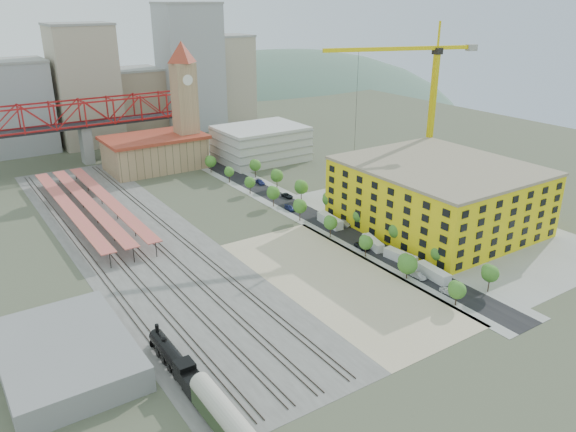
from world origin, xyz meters
TOP-DOWN VIEW (x-y plane):
  - ground at (0.00, 0.00)m, footprint 400.00×400.00m
  - ballast_strip at (-36.00, 17.50)m, footprint 36.00×165.00m
  - dirt_lot at (-4.00, -31.50)m, footprint 28.00×67.00m
  - street_asphalt at (16.00, 15.00)m, footprint 12.00×170.00m
  - sidewalk_west at (10.50, 15.00)m, footprint 3.00×170.00m
  - sidewalk_east at (21.50, 15.00)m, footprint 3.00×170.00m
  - construction_pad at (45.00, -20.00)m, footprint 50.00×90.00m
  - rail_tracks at (-37.80, 17.50)m, footprint 26.56×160.00m
  - platform_canopies at (-41.00, 45.00)m, footprint 16.00×80.00m
  - station_hall at (-5.00, 82.00)m, footprint 38.00×24.00m
  - clock_tower at (8.00, 79.99)m, footprint 12.00×12.00m
  - parking_garage at (36.00, 70.00)m, footprint 34.00×26.00m
  - truss_bridge at (-25.00, 105.00)m, footprint 94.00×9.60m
  - construction_building at (42.00, -20.00)m, footprint 44.60×50.60m
  - warehouse at (-66.00, -30.00)m, footprint 22.00×32.00m
  - street_trees at (16.00, 5.00)m, footprint 15.40×124.40m
  - skyline at (7.47, 142.31)m, footprint 133.00×46.00m
  - distant_hills at (45.28, 260.00)m, footprint 647.00×264.00m
  - locomotive at (-50.00, -43.47)m, footprint 3.08×23.77m
  - coach at (-50.00, -62.89)m, footprint 3.41×19.81m
  - tower_crane at (60.66, 6.14)m, footprint 50.51×18.43m
  - site_trailer_a at (16.00, -43.24)m, footprint 3.30×9.91m
  - site_trailer_b at (16.00, -32.17)m, footprint 3.46×9.50m
  - site_trailer_c at (16.00, -21.70)m, footprint 4.40×9.06m
  - site_trailer_d at (16.00, -2.78)m, footprint 3.44×10.35m
  - car_0 at (13.00, -50.70)m, footprint 1.98×4.27m
  - car_1 at (13.00, -41.41)m, footprint 1.76×4.23m
  - car_2 at (13.00, -20.88)m, footprint 2.73×5.24m
  - car_3 at (13.00, 14.12)m, footprint 2.16×4.80m
  - car_4 at (19.00, -32.84)m, footprint 2.07×4.41m
  - car_5 at (19.00, -5.43)m, footprint 1.84×4.75m
  - car_6 at (19.00, 24.63)m, footprint 2.43×4.83m
  - car_7 at (19.00, 42.33)m, footprint 2.64×5.17m

SIDE VIEW (x-z plane):
  - distant_hills at x=45.28m, z-range -193.04..33.96m
  - ground at x=0.00m, z-range 0.00..0.00m
  - street_trees at x=16.00m, z-range -4.00..4.00m
  - sidewalk_west at x=10.50m, z-range 0.00..0.04m
  - sidewalk_east at x=21.50m, z-range 0.00..0.04m
  - ballast_strip at x=-36.00m, z-range 0.00..0.06m
  - dirt_lot at x=-4.00m, z-range 0.00..0.06m
  - street_asphalt at x=16.00m, z-range 0.00..0.06m
  - construction_pad at x=45.00m, z-range 0.00..0.06m
  - rail_tracks at x=-37.80m, z-range 0.06..0.24m
  - car_6 at x=19.00m, z-range 0.00..1.31m
  - car_1 at x=13.00m, z-range 0.00..1.36m
  - car_3 at x=13.00m, z-range 0.00..1.37m
  - car_2 at x=13.00m, z-range 0.00..1.41m
  - car_0 at x=13.00m, z-range 0.00..1.42m
  - car_7 at x=19.00m, z-range 0.00..1.44m
  - car_4 at x=19.00m, z-range 0.00..1.46m
  - car_5 at x=19.00m, z-range 0.00..1.54m
  - site_trailer_c at x=16.00m, z-range 0.00..2.40m
  - site_trailer_b at x=16.00m, z-range 0.00..2.54m
  - site_trailer_a at x=16.00m, z-range 0.00..2.67m
  - site_trailer_d at x=16.00m, z-range 0.00..2.78m
  - locomotive at x=-50.00m, z-range -0.75..5.19m
  - warehouse at x=-66.00m, z-range 0.00..5.00m
  - coach at x=-50.00m, z-range 0.20..6.42m
  - platform_canopies at x=-41.00m, z-range 1.93..6.06m
  - station_hall at x=-5.00m, z-range 0.12..13.22m
  - parking_garage at x=36.00m, z-range 0.00..14.00m
  - construction_building at x=42.00m, z-range 0.01..18.81m
  - truss_bridge at x=-25.00m, z-range 6.06..31.66m
  - skyline at x=7.47m, z-range -7.19..52.81m
  - clock_tower at x=8.00m, z-range 2.70..54.70m
  - tower_crane at x=60.66m, z-range 6.58..62.77m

